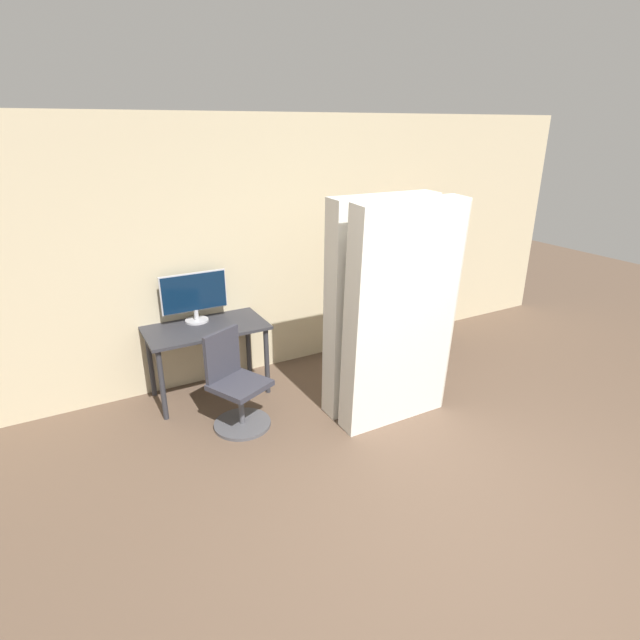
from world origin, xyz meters
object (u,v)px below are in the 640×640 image
object	(u,v)px
monitor	(194,295)
mattress_far	(379,306)
office_chair	(236,390)
mattress_near	(402,318)
bookshelf	(398,274)

from	to	relation	value
monitor	mattress_far	world-z (taller)	mattress_far
monitor	office_chair	size ratio (longest dim) A/B	0.73
office_chair	mattress_near	distance (m)	1.61
bookshelf	monitor	bearing A→B (deg)	-179.15
bookshelf	office_chair	bearing A→B (deg)	-160.29
bookshelf	mattress_far	bearing A→B (deg)	-133.84
bookshelf	mattress_far	distance (m)	1.65
monitor	mattress_near	size ratio (longest dim) A/B	0.32
office_chair	bookshelf	xyz separation A→B (m)	(2.46, 0.88, 0.52)
monitor	office_chair	world-z (taller)	monitor
mattress_near	mattress_far	distance (m)	0.34
mattress_near	bookshelf	bearing A→B (deg)	53.20
office_chair	mattress_far	distance (m)	1.51
bookshelf	mattress_far	xyz separation A→B (m)	(-1.14, -1.18, 0.15)
office_chair	mattress_near	xyz separation A→B (m)	(1.33, -0.64, 0.67)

